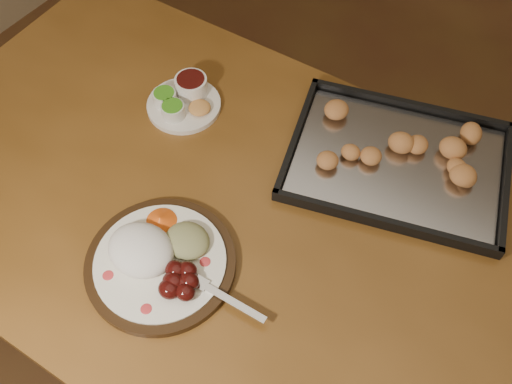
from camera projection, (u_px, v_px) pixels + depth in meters
The scene contains 5 objects.
ground at pixel (361, 311), 1.84m from camera, with size 4.00×4.00×0.00m, color brown.
dining_table at pixel (227, 228), 1.26m from camera, with size 1.54×0.97×0.75m.
dinner_plate at pixel (159, 258), 1.09m from camera, with size 0.38×0.29×0.07m.
condiment_saucer at pixel (184, 99), 1.32m from camera, with size 0.17×0.17×0.06m.
baking_tray at pixel (397, 160), 1.23m from camera, with size 0.55×0.47×0.05m.
Camera 1 is at (0.13, -0.78, 1.74)m, focal length 40.00 mm.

